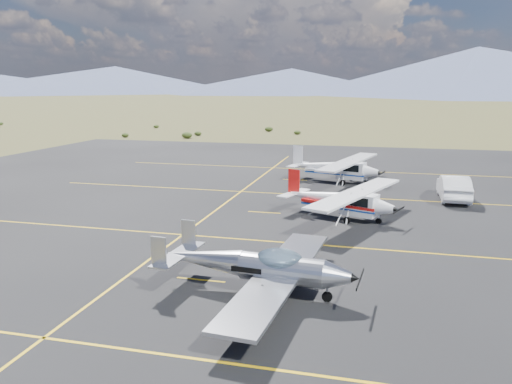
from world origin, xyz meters
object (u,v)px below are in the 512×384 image
at_px(aircraft_cessna, 340,199).
at_px(aircraft_plain, 336,167).
at_px(sedan, 454,187).
at_px(aircraft_low_wing, 260,266).

distance_m(aircraft_cessna, aircraft_plain, 11.10).
height_order(aircraft_cessna, sedan, aircraft_cessna).
height_order(aircraft_low_wing, sedan, aircraft_low_wing).
bearing_deg(aircraft_cessna, sedan, 64.24).
bearing_deg(aircraft_low_wing, aircraft_cessna, 85.24).
bearing_deg(aircraft_plain, aircraft_cessna, -68.94).
distance_m(aircraft_low_wing, sedan, 20.16).
bearing_deg(aircraft_cessna, aircraft_low_wing, -78.71).
xyz_separation_m(aircraft_plain, sedan, (8.20, -4.44, -0.36)).
bearing_deg(aircraft_cessna, aircraft_plain, 117.20).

